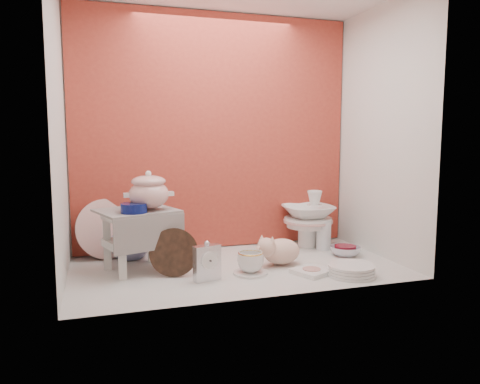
# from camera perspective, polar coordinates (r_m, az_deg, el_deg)

# --- Properties ---
(ground) EXTENTS (1.80, 1.80, 0.00)m
(ground) POSITION_cam_1_polar(r_m,az_deg,el_deg) (2.60, -0.29, -9.30)
(ground) COLOR silver
(ground) RESTS_ON ground
(niche_shell) EXTENTS (1.86, 1.03, 1.53)m
(niche_shell) POSITION_cam_1_polar(r_m,az_deg,el_deg) (2.67, -1.46, 11.31)
(niche_shell) COLOR #B33E2C
(niche_shell) RESTS_ON ground
(step_stool) EXTENTS (0.48, 0.44, 0.33)m
(step_stool) POSITION_cam_1_polar(r_m,az_deg,el_deg) (2.57, -12.61, -5.82)
(step_stool) COLOR silver
(step_stool) RESTS_ON ground
(soup_tureen) EXTENTS (0.31, 0.31, 0.21)m
(soup_tureen) POSITION_cam_1_polar(r_m,az_deg,el_deg) (2.50, -11.26, 0.20)
(soup_tureen) COLOR white
(soup_tureen) RESTS_ON step_stool
(cobalt_bowl) EXTENTS (0.16, 0.16, 0.05)m
(cobalt_bowl) POSITION_cam_1_polar(r_m,az_deg,el_deg) (2.44, -13.03, -1.95)
(cobalt_bowl) COLOR #0B1354
(cobalt_bowl) RESTS_ON step_stool
(floral_platter) EXTENTS (0.38, 0.20, 0.35)m
(floral_platter) POSITION_cam_1_polar(r_m,az_deg,el_deg) (2.87, -16.24, -4.42)
(floral_platter) COLOR white
(floral_platter) RESTS_ON ground
(blue_white_vase) EXTENTS (0.26, 0.26, 0.26)m
(blue_white_vase) POSITION_cam_1_polar(r_m,az_deg,el_deg) (2.82, -13.47, -5.50)
(blue_white_vase) COLOR silver
(blue_white_vase) RESTS_ON ground
(lacquer_tray) EXTENTS (0.26, 0.11, 0.25)m
(lacquer_tray) POSITION_cam_1_polar(r_m,az_deg,el_deg) (2.43, -8.22, -7.44)
(lacquer_tray) COLOR black
(lacquer_tray) RESTS_ON ground
(mantel_clock) EXTENTS (0.15, 0.08, 0.20)m
(mantel_clock) POSITION_cam_1_polar(r_m,az_deg,el_deg) (2.35, -4.11, -8.55)
(mantel_clock) COLOR silver
(mantel_clock) RESTS_ON ground
(plush_pig) EXTENTS (0.30, 0.23, 0.16)m
(plush_pig) POSITION_cam_1_polar(r_m,az_deg,el_deg) (2.63, 5.16, -7.30)
(plush_pig) COLOR beige
(plush_pig) RESTS_ON ground
(teacup_saucer) EXTENTS (0.21, 0.21, 0.01)m
(teacup_saucer) POSITION_cam_1_polar(r_m,az_deg,el_deg) (2.47, 1.31, -10.02)
(teacup_saucer) COLOR white
(teacup_saucer) RESTS_ON ground
(gold_rim_teacup) EXTENTS (0.18, 0.18, 0.11)m
(gold_rim_teacup) POSITION_cam_1_polar(r_m,az_deg,el_deg) (2.45, 1.31, -8.65)
(gold_rim_teacup) COLOR white
(gold_rim_teacup) RESTS_ON teacup_saucer
(lattice_dish) EXTENTS (0.23, 0.23, 0.02)m
(lattice_dish) POSITION_cam_1_polar(r_m,az_deg,el_deg) (2.50, 8.87, -9.72)
(lattice_dish) COLOR white
(lattice_dish) RESTS_ON ground
(dinner_plate_stack) EXTENTS (0.32, 0.32, 0.06)m
(dinner_plate_stack) POSITION_cam_1_polar(r_m,az_deg,el_deg) (2.51, 13.63, -9.38)
(dinner_plate_stack) COLOR white
(dinner_plate_stack) RESTS_ON ground
(crystal_bowl) EXTENTS (0.23, 0.23, 0.06)m
(crystal_bowl) POSITION_cam_1_polar(r_m,az_deg,el_deg) (2.90, 12.93, -7.15)
(crystal_bowl) COLOR silver
(crystal_bowl) RESTS_ON ground
(clear_glass_vase) EXTENTS (0.10, 0.10, 0.19)m
(clear_glass_vase) POSITION_cam_1_polar(r_m,az_deg,el_deg) (3.01, 10.34, -5.30)
(clear_glass_vase) COLOR silver
(clear_glass_vase) RESTS_ON ground
(porcelain_tower) EXTENTS (0.37, 0.37, 0.37)m
(porcelain_tower) POSITION_cam_1_polar(r_m,az_deg,el_deg) (3.06, 8.44, -3.29)
(porcelain_tower) COLOR white
(porcelain_tower) RESTS_ON ground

